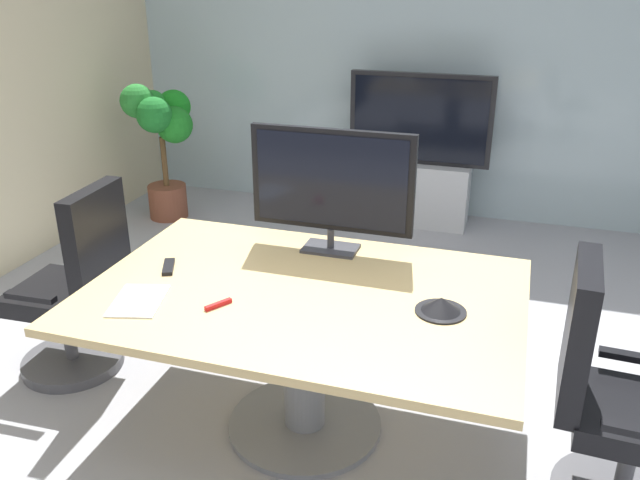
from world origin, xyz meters
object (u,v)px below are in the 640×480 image
Objects in this scene: wall_display_unit at (417,175)px; conference_phone at (441,306)px; office_chair_right at (611,413)px; tv_monitor at (332,184)px; remote_control at (169,267)px; conference_table at (304,325)px; office_chair_left at (77,297)px; potted_plant at (162,133)px.

wall_display_unit is 3.04m from conference_phone.
tv_monitor is (-1.36, 0.57, 0.66)m from office_chair_right.
conference_phone reaches higher than remote_control.
conference_table is 0.66m from conference_phone.
office_chair_left is 1.30× the size of tv_monitor.
office_chair_left is 0.72m from remote_control.
conference_table is 0.72m from tv_monitor.
office_chair_left is 1.00× the size of office_chair_right.
conference_phone is at bearing -1.06° from conference_table.
tv_monitor is at bearing -91.12° from wall_display_unit.
office_chair_left is 2.69m from office_chair_right.
conference_table is 0.73m from remote_control.
tv_monitor is (1.33, 0.38, 0.66)m from office_chair_left.
conference_table is at bearing -88.30° from tv_monitor.
wall_display_unit reaches higher than potted_plant.
office_chair_left is 4.95× the size of conference_phone.
conference_table is 1.50× the size of wall_display_unit.
office_chair_left is (-1.34, 0.11, -0.13)m from conference_table.
conference_table is at bearing 89.52° from office_chair_right.
wall_display_unit is at bearing 13.87° from potted_plant.
conference_phone is at bearing 84.01° from office_chair_left.
tv_monitor reaches higher than potted_plant.
wall_display_unit is at bearing 89.34° from conference_table.
remote_control is (1.42, -2.39, -0.01)m from potted_plant.
tv_monitor reaches higher than remote_control.
office_chair_right is 0.83× the size of wall_display_unit.
remote_control is at bearing 80.03° from office_chair_left.
tv_monitor reaches higher than conference_table.
tv_monitor is 2.88m from potted_plant.
conference_phone is (-0.72, 0.08, 0.33)m from office_chair_right.
wall_display_unit is (0.05, 2.47, -0.68)m from tv_monitor.
office_chair_left and office_chair_right have the same top height.
office_chair_right is 1.62m from tv_monitor.
tv_monitor is at bearing 91.70° from conference_table.
office_chair_left is 0.91× the size of potted_plant.
office_chair_right reaches higher than conference_phone.
tv_monitor is 2.56m from wall_display_unit.
wall_display_unit is 3.04m from remote_control.
potted_plant is at bearing -163.75° from office_chair_left.
wall_display_unit is 1.09× the size of potted_plant.
remote_control is at bearing -104.17° from wall_display_unit.
remote_control is (-0.74, -2.93, 0.33)m from wall_display_unit.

